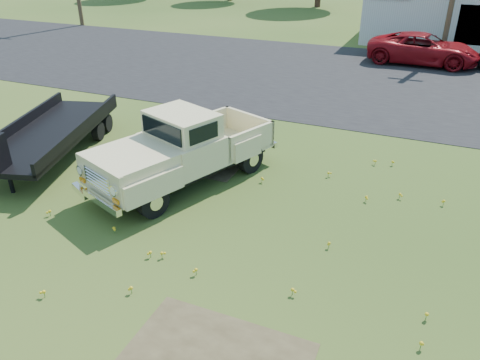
% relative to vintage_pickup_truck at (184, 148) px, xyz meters
% --- Properties ---
extents(ground, '(140.00, 140.00, 0.00)m').
position_rel_vintage_pickup_truck_xyz_m(ground, '(1.99, -2.32, -1.02)').
color(ground, '#274616').
rests_on(ground, ground).
extents(asphalt_lot, '(90.00, 14.00, 0.02)m').
position_rel_vintage_pickup_truck_xyz_m(asphalt_lot, '(1.99, 12.68, -1.02)').
color(asphalt_lot, black).
rests_on(asphalt_lot, ground).
extents(dirt_patch_a, '(3.00, 2.00, 0.01)m').
position_rel_vintage_pickup_truck_xyz_m(dirt_patch_a, '(3.49, -5.32, -1.02)').
color(dirt_patch_a, '#443924').
rests_on(dirt_patch_a, ground).
extents(dirt_patch_b, '(2.20, 1.60, 0.01)m').
position_rel_vintage_pickup_truck_xyz_m(dirt_patch_b, '(-0.01, 1.18, -1.02)').
color(dirt_patch_b, '#443924').
rests_on(dirt_patch_b, ground).
extents(vintage_pickup_truck, '(4.09, 6.05, 2.05)m').
position_rel_vintage_pickup_truck_xyz_m(vintage_pickup_truck, '(0.00, 0.00, 0.00)').
color(vintage_pickup_truck, '#CABE87').
rests_on(vintage_pickup_truck, ground).
extents(flatbed_trailer, '(3.90, 6.77, 1.75)m').
position_rel_vintage_pickup_truck_xyz_m(flatbed_trailer, '(-4.67, -0.05, -0.15)').
color(flatbed_trailer, black).
rests_on(flatbed_trailer, ground).
extents(red_pickup, '(5.79, 2.82, 1.59)m').
position_rel_vintage_pickup_truck_xyz_m(red_pickup, '(5.04, 16.96, -0.23)').
color(red_pickup, maroon).
rests_on(red_pickup, ground).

